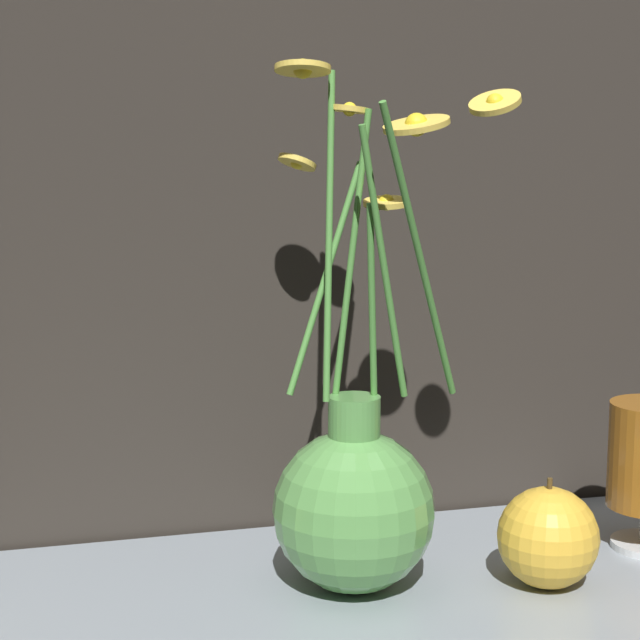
# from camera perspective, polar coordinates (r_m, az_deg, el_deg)

# --- Properties ---
(ground_plane) EXTENTS (6.00, 6.00, 0.00)m
(ground_plane) POSITION_cam_1_polar(r_m,az_deg,el_deg) (0.83, -0.86, -15.39)
(ground_plane) COLOR black
(shelf) EXTENTS (0.80, 0.32, 0.01)m
(shelf) POSITION_cam_1_polar(r_m,az_deg,el_deg) (0.83, -0.86, -15.01)
(shelf) COLOR gray
(shelf) RESTS_ON ground_plane
(vase_with_flowers) EXTENTS (0.16, 0.19, 0.39)m
(vase_with_flowers) POSITION_cam_1_polar(r_m,az_deg,el_deg) (0.82, 1.84, -9.37)
(vase_with_flowers) COLOR #59994C
(vase_with_flowers) RESTS_ON shelf
(orange_fruit) EXTENTS (0.08, 0.08, 0.09)m
(orange_fruit) POSITION_cam_1_polar(r_m,az_deg,el_deg) (0.85, 12.06, -11.27)
(orange_fruit) COLOR gold
(orange_fruit) RESTS_ON shelf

